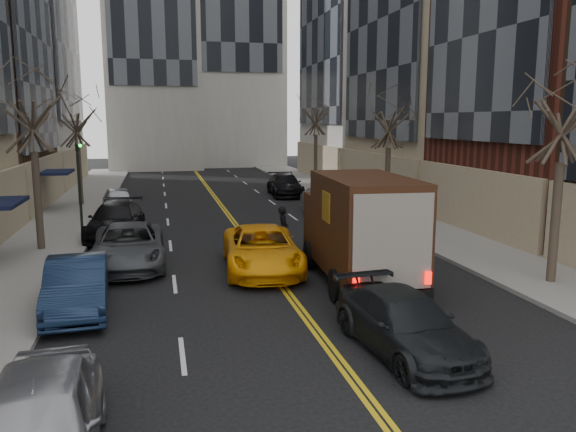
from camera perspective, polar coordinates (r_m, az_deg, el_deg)
name	(u,v)px	position (r m, az deg, el deg)	size (l,w,h in m)	color
sidewalk_left	(63,221)	(32.58, -21.86, -0.52)	(4.00, 66.00, 0.15)	slate
sidewalk_right	(376,210)	(34.66, 8.97, 0.64)	(4.00, 66.00, 0.15)	slate
tree_lf_mid	(30,92)	(25.23, -24.77, 11.40)	(3.20, 3.20, 8.91)	#382D23
tree_lf_far	(76,111)	(38.04, -20.77, 9.94)	(3.20, 3.20, 8.12)	#382D23
tree_rt_near	(566,89)	(20.22, 26.41, 11.51)	(3.20, 3.20, 8.71)	#382D23
tree_rt_mid	(389,107)	(32.32, 10.27, 10.80)	(3.20, 3.20, 8.32)	#382D23
tree_rt_far	(316,104)	(46.50, 2.87, 11.28)	(3.20, 3.20, 9.11)	#382D23
traffic_signal	(79,180)	(27.08, -20.45, 3.48)	(0.29, 0.26, 4.70)	black
ups_truck	(359,229)	(18.93, 7.27, -1.36)	(3.09, 6.89, 3.70)	black
observer_sedan	(405,324)	(13.81, 11.78, -10.68)	(2.41, 5.03, 1.42)	black
taxi	(262,249)	(20.60, -2.66, -3.40)	(2.66, 5.77, 1.60)	#FCA60A
pedestrian	(283,229)	(23.50, -0.48, -1.33)	(0.71, 0.46, 1.94)	black
parked_lf_a	(38,425)	(10.05, -24.03, -18.84)	(1.91, 4.75, 1.62)	#999AA0
parked_lf_b	(77,286)	(17.34, -20.65, -6.64)	(1.64, 4.71, 1.55)	#12213B
parked_lf_c	(128,246)	(21.98, -15.91, -2.95)	(2.64, 5.72, 1.59)	#44474B
parked_lf_d	(116,220)	(27.67, -17.11, -0.43)	(2.25, 5.54, 1.61)	black
parked_lf_e	(118,200)	(34.99, -16.86, 1.55)	(1.77, 4.40, 1.50)	#A1A3A8
parked_rt_a	(319,204)	(32.45, 3.20, 1.24)	(1.46, 4.20, 1.38)	#4B4D53
parked_rt_b	(331,198)	(34.31, 4.37, 1.81)	(2.55, 5.53, 1.54)	#A2A5A9
parked_rt_c	(285,185)	(41.10, -0.31, 3.18)	(2.20, 5.42, 1.57)	black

